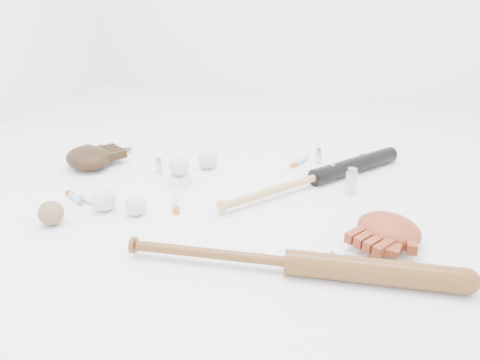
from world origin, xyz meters
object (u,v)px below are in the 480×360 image
(bat_wood, at_px, (289,262))
(pedestal, at_px, (180,180))
(bat_dark, at_px, (315,177))
(glove_dark, at_px, (88,158))

(bat_wood, bearing_deg, pedestal, 133.22)
(bat_dark, xyz_separation_m, pedestal, (-0.50, -0.15, -0.01))
(bat_dark, bearing_deg, glove_dark, 134.41)
(bat_wood, bearing_deg, bat_dark, 85.72)
(bat_wood, relative_size, glove_dark, 3.85)
(bat_wood, xyz_separation_m, glove_dark, (-0.96, 0.47, 0.01))
(bat_dark, relative_size, bat_wood, 0.96)
(bat_dark, relative_size, pedestal, 12.57)
(glove_dark, xyz_separation_m, pedestal, (0.43, -0.04, -0.02))
(bat_wood, distance_m, glove_dark, 1.07)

